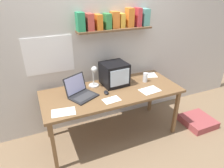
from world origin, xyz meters
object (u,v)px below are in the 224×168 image
Objects in this scene: crt_monitor at (114,74)px; loose_paper_near_monitor at (64,112)px; floor_cushion at (198,121)px; juice_glass at (145,78)px; desk_lamp at (94,75)px; printed_handout at (112,100)px; computer_mouse at (106,92)px; laptop at (80,91)px; open_notebook at (150,90)px; loose_paper_near_laptop at (150,75)px; corner_desk at (112,94)px.

crt_monitor reaches higher than loose_paper_near_monitor.
loose_paper_near_monitor is 2.19m from floor_cushion.
juice_glass reaches higher than floor_cushion.
desk_lamp is 1.37× the size of printed_handout.
computer_mouse is at bearing -171.08° from juice_glass.
laptop reaches higher than open_notebook.
juice_glass is (0.99, 0.03, -0.00)m from laptop.
crt_monitor reaches higher than loose_paper_near_laptop.
laptop is 3.68× the size of computer_mouse.
open_notebook is at bearing -48.89° from crt_monitor.
loose_paper_near_laptop reaches higher than corner_desk.
loose_paper_near_laptop is (0.76, 0.24, 0.06)m from corner_desk.
loose_paper_near_monitor is (-1.26, -0.31, -0.06)m from juice_glass.
open_notebook is (0.90, -0.23, -0.06)m from laptop.
computer_mouse is 0.64m from loose_paper_near_monitor.
computer_mouse is 0.51× the size of printed_handout.
open_notebook is (0.65, -0.40, -0.17)m from desk_lamp.
crt_monitor is 1.60m from floor_cushion.
computer_mouse is (-0.21, -0.21, -0.14)m from crt_monitor.
laptop reaches higher than loose_paper_near_laptop.
laptop is 0.32m from desk_lamp.
laptop is at bearing -148.85° from desk_lamp.
computer_mouse reaches higher than floor_cushion.
crt_monitor reaches higher than juice_glass.
computer_mouse is 0.91m from loose_paper_near_laptop.
crt_monitor is 1.17× the size of desk_lamp.
computer_mouse is at bearing 168.71° from floor_cushion.
floor_cushion is (0.89, -0.14, -0.69)m from open_notebook.
computer_mouse is at bearing -157.87° from corner_desk.
laptop reaches higher than printed_handout.
juice_glass is (0.73, -0.15, -0.11)m from desk_lamp.
loose_paper_near_laptop is (1.47, 0.49, 0.00)m from loose_paper_near_monitor.
laptop is 1.88× the size of printed_handout.
open_notebook is (-0.08, -0.26, -0.06)m from juice_glass.
corner_desk is 0.52m from open_notebook.
floor_cushion is (0.81, -0.40, -0.75)m from juice_glass.
corner_desk is 4.11× the size of floor_cushion.
crt_monitor is (0.11, 0.17, 0.22)m from corner_desk.
desk_lamp is at bearing 7.22° from laptop.
crt_monitor is at bearing 61.80° from printed_handout.
laptop is 1.48× the size of open_notebook.
corner_desk is 5.14× the size of crt_monitor.
printed_handout is (0.33, -0.26, -0.06)m from laptop.
desk_lamp reaches higher than floor_cushion.
corner_desk is at bearing -31.78° from laptop.
computer_mouse is (-0.10, -0.04, 0.07)m from corner_desk.
crt_monitor is 0.29m from desk_lamp.
desk_lamp is at bearing 100.09° from printed_handout.
crt_monitor is 0.47m from printed_handout.
loose_paper_near_monitor is at bearing -177.14° from printed_handout.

